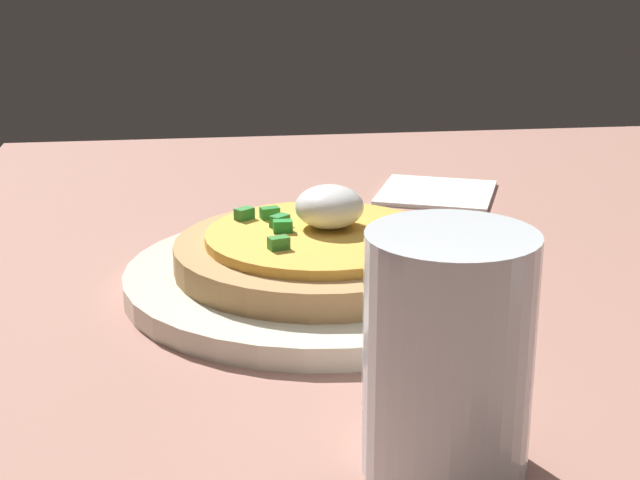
# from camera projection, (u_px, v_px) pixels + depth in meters

# --- Properties ---
(dining_table) EXTENTS (1.13, 0.78, 0.02)m
(dining_table) POSITION_uv_depth(u_px,v_px,m) (473.00, 328.00, 0.62)
(dining_table) COLOR #9E6E5F
(dining_table) RESTS_ON ground
(plate) EXTENTS (0.26, 0.26, 0.02)m
(plate) POSITION_uv_depth(u_px,v_px,m) (320.00, 279.00, 0.66)
(plate) COLOR silver
(plate) RESTS_ON dining_table
(pizza) EXTENTS (0.20, 0.20, 0.05)m
(pizza) POSITION_uv_depth(u_px,v_px,m) (320.00, 248.00, 0.65)
(pizza) COLOR tan
(pizza) RESTS_ON plate
(cup_near) EXTENTS (0.08, 0.08, 0.11)m
(cup_near) POSITION_uv_depth(u_px,v_px,m) (447.00, 364.00, 0.43)
(cup_near) COLOR silver
(cup_near) RESTS_ON dining_table
(napkin) EXTENTS (0.13, 0.13, 0.00)m
(napkin) POSITION_uv_depth(u_px,v_px,m) (436.00, 193.00, 0.89)
(napkin) COLOR white
(napkin) RESTS_ON dining_table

